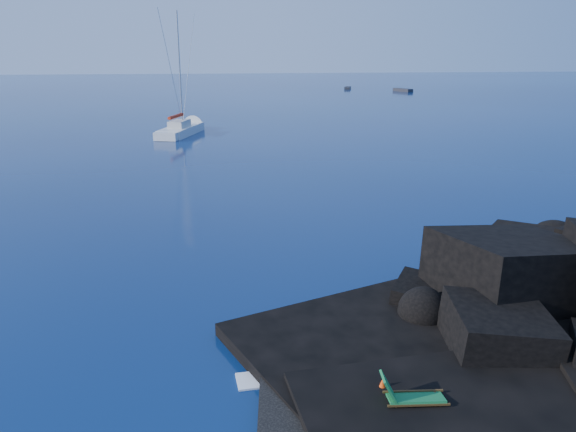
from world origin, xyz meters
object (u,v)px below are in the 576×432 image
marker_cone (382,387)px  distant_boat_a (348,89)px  sunbather (356,410)px  sailboat (182,134)px  deck_chair (416,391)px  distant_boat_b (403,92)px

marker_cone → distant_boat_a: 120.99m
sunbather → marker_cone: (0.94, 0.79, 0.11)m
sailboat → distant_boat_a: size_ratio=3.36×
deck_chair → distant_boat_a: bearing=82.4°
marker_cone → sunbather: bearing=-140.0°
sailboat → sunbather: bearing=-64.5°
marker_cone → sailboat: bearing=99.3°
distant_boat_b → deck_chair: bearing=-132.8°
sailboat → distant_boat_b: sailboat is taller
deck_chair → sunbather: 1.68m
deck_chair → marker_cone: 1.06m
sailboat → marker_cone: size_ratio=24.14×
sunbather → deck_chair: bearing=12.5°
deck_chair → marker_cone: deck_chair is taller
sailboat → distant_boat_b: size_ratio=2.74×
marker_cone → distant_boat_a: marker_cone is taller
distant_boat_a → distant_boat_b: distant_boat_b is taller
sunbather → marker_cone: size_ratio=3.21×
sailboat → distant_boat_a: (34.43, 66.57, 0.00)m
sailboat → deck_chair: bearing=-62.8°
sailboat → distant_boat_a: bearing=80.0°
sailboat → deck_chair: sailboat is taller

